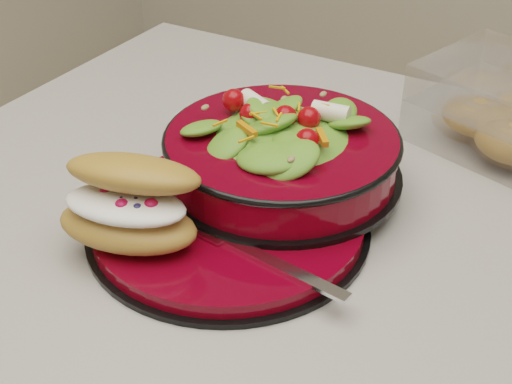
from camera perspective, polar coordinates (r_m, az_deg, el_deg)
The scene contains 4 objects.
dinner_plate at distance 0.70m, azimuth -2.21°, elevation -2.40°, with size 0.28×0.28×0.02m.
salad_bowl at distance 0.73m, azimuth 2.08°, elevation 3.77°, with size 0.25×0.25×0.10m.
croissant at distance 0.65m, azimuth -10.05°, elevation -0.92°, with size 0.15×0.12×0.08m.
fork at distance 0.64m, azimuth 0.24°, elevation -5.10°, with size 0.17×0.04×0.00m.
Camera 1 is at (0.09, -0.54, 1.32)m, focal length 50.00 mm.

